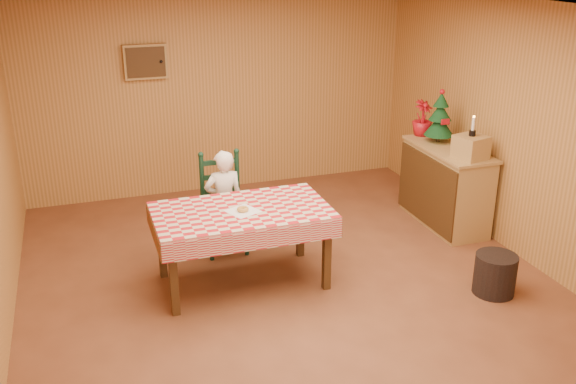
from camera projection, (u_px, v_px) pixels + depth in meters
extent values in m
plane|color=brown|center=(295.00, 292.00, 6.08)|extent=(6.00, 6.00, 0.00)
cube|color=#BC8643|center=(218.00, 92.00, 8.25)|extent=(5.00, 0.10, 2.60)
cube|color=#BC8643|center=(533.00, 137.00, 6.35)|extent=(0.10, 6.00, 2.60)
cube|color=#A8673E|center=(296.00, 9.00, 5.13)|extent=(5.00, 6.00, 0.10)
cube|color=tan|center=(145.00, 62.00, 7.77)|extent=(0.52, 0.08, 0.42)
cube|color=#452B12|center=(146.00, 62.00, 7.73)|extent=(0.46, 0.02, 0.36)
sphere|color=black|center=(161.00, 62.00, 7.77)|extent=(0.04, 0.04, 0.04)
cube|color=#452B12|center=(242.00, 214.00, 6.01)|extent=(1.60, 0.90, 0.06)
cube|color=#452B12|center=(174.00, 280.00, 5.60)|extent=(0.07, 0.07, 0.69)
cube|color=#452B12|center=(327.00, 256.00, 6.03)|extent=(0.07, 0.07, 0.69)
cube|color=#452B12|center=(162.00, 245.00, 6.25)|extent=(0.07, 0.07, 0.69)
cube|color=#452B12|center=(300.00, 225.00, 6.68)|extent=(0.07, 0.07, 0.69)
cube|color=#B1171D|center=(241.00, 210.00, 5.99)|extent=(1.64, 0.94, 0.02)
cube|color=#B1171D|center=(256.00, 241.00, 5.61)|extent=(1.64, 0.02, 0.18)
cube|color=#B1171D|center=(230.00, 202.00, 6.44)|extent=(1.64, 0.02, 0.18)
cube|color=#275526|center=(154.00, 232.00, 5.78)|extent=(0.02, 0.94, 0.18)
cube|color=#275526|center=(323.00, 209.00, 6.27)|extent=(0.02, 0.94, 0.18)
cube|color=black|center=(225.00, 214.00, 6.76)|extent=(0.44, 0.40, 0.04)
cylinder|color=black|center=(211.00, 242.00, 6.63)|extent=(0.04, 0.04, 0.41)
cylinder|color=black|center=(247.00, 237.00, 6.75)|extent=(0.04, 0.04, 0.41)
cylinder|color=black|center=(205.00, 229.00, 6.93)|extent=(0.04, 0.04, 0.41)
cylinder|color=black|center=(239.00, 224.00, 7.05)|extent=(0.04, 0.04, 0.41)
cylinder|color=black|center=(202.00, 182.00, 6.73)|extent=(0.05, 0.05, 0.60)
sphere|color=black|center=(201.00, 155.00, 6.63)|extent=(0.06, 0.06, 0.06)
cylinder|color=black|center=(237.00, 178.00, 6.85)|extent=(0.05, 0.05, 0.60)
sphere|color=black|center=(236.00, 151.00, 6.74)|extent=(0.06, 0.06, 0.06)
cube|color=black|center=(220.00, 190.00, 6.83)|extent=(0.38, 0.03, 0.05)
cube|color=black|center=(220.00, 176.00, 6.78)|extent=(0.38, 0.03, 0.05)
cube|color=black|center=(219.00, 162.00, 6.72)|extent=(0.38, 0.03, 0.05)
imported|color=white|center=(224.00, 202.00, 6.71)|extent=(0.41, 0.27, 1.12)
cube|color=white|center=(243.00, 211.00, 5.94)|extent=(0.34, 0.34, 0.00)
torus|color=gold|center=(243.00, 209.00, 5.94)|extent=(0.14, 0.14, 0.04)
cube|color=tan|center=(446.00, 187.00, 7.43)|extent=(0.50, 1.20, 0.90)
cube|color=tan|center=(449.00, 149.00, 7.26)|extent=(0.54, 1.24, 0.03)
cube|color=#452B12|center=(426.00, 190.00, 7.35)|extent=(0.02, 1.20, 0.80)
cube|color=tan|center=(471.00, 147.00, 6.86)|extent=(0.36, 0.36, 0.25)
cylinder|color=#452B12|center=(438.00, 138.00, 7.46)|extent=(0.04, 0.04, 0.08)
cone|color=#0B3316|center=(439.00, 125.00, 7.40)|extent=(0.34, 0.34, 0.24)
cone|color=#0B3316|center=(440.00, 112.00, 7.35)|extent=(0.26, 0.26, 0.20)
cone|color=#0B3316|center=(442.00, 100.00, 7.30)|extent=(0.18, 0.18, 0.16)
sphere|color=#AE101A|center=(442.00, 92.00, 7.26)|extent=(0.06, 0.06, 0.06)
cube|color=#AE101A|center=(445.00, 122.00, 7.24)|extent=(0.10, 0.02, 0.06)
sphere|color=#AE101A|center=(448.00, 123.00, 7.36)|extent=(0.04, 0.04, 0.04)
sphere|color=#AE101A|center=(432.00, 116.00, 7.39)|extent=(0.04, 0.04, 0.04)
sphere|color=#AE101A|center=(440.00, 106.00, 7.42)|extent=(0.04, 0.04, 0.04)
imported|color=#AE101A|center=(422.00, 118.00, 7.65)|extent=(0.31, 0.31, 0.43)
cylinder|color=black|center=(472.00, 133.00, 6.80)|extent=(0.07, 0.07, 0.06)
cylinder|color=white|center=(473.00, 124.00, 6.76)|extent=(0.03, 0.03, 0.14)
sphere|color=orange|center=(474.00, 116.00, 6.73)|extent=(0.02, 0.02, 0.02)
cylinder|color=black|center=(495.00, 274.00, 6.01)|extent=(0.48, 0.48, 0.39)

